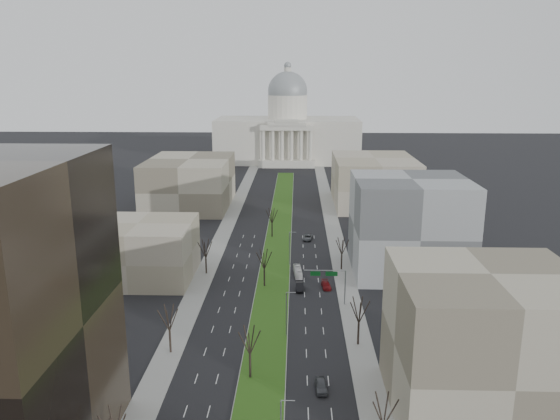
% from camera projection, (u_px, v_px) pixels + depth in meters
% --- Properties ---
extents(ground, '(600.00, 600.00, 0.00)m').
position_uv_depth(ground, '(279.00, 237.00, 168.49)').
color(ground, black).
rests_on(ground, ground).
extents(median, '(8.00, 222.03, 0.20)m').
position_uv_depth(median, '(278.00, 238.00, 167.48)').
color(median, '#999993').
rests_on(median, ground).
extents(sidewalk_left, '(5.00, 330.00, 0.15)m').
position_uv_depth(sidewalk_left, '(210.00, 264.00, 144.78)').
color(sidewalk_left, gray).
rests_on(sidewalk_left, ground).
extents(sidewalk_right, '(5.00, 330.00, 0.15)m').
position_uv_depth(sidewalk_right, '(342.00, 265.00, 143.72)').
color(sidewalk_right, gray).
rests_on(sidewalk_right, ground).
extents(capitol, '(80.00, 46.00, 55.00)m').
position_uv_depth(capitol, '(287.00, 132.00, 309.39)').
color(capitol, beige).
rests_on(capitol, ground).
extents(building_beige_left, '(26.00, 22.00, 14.00)m').
position_uv_depth(building_beige_left, '(140.00, 251.00, 133.86)').
color(building_beige_left, tan).
rests_on(building_beige_left, ground).
extents(building_tan_right, '(26.00, 24.00, 22.00)m').
position_uv_depth(building_tan_right, '(484.00, 345.00, 79.53)').
color(building_tan_right, '#79705D').
rests_on(building_tan_right, ground).
extents(building_grey_right, '(28.00, 26.00, 24.00)m').
position_uv_depth(building_grey_right, '(409.00, 226.00, 137.38)').
color(building_grey_right, slate).
rests_on(building_grey_right, ground).
extents(building_far_left, '(30.00, 40.00, 18.00)m').
position_uv_depth(building_far_left, '(190.00, 183.00, 206.09)').
color(building_far_left, '#79705D').
rests_on(building_far_left, ground).
extents(building_far_right, '(30.00, 40.00, 18.00)m').
position_uv_depth(building_far_right, '(374.00, 181.00, 208.81)').
color(building_far_right, tan).
rests_on(building_far_right, ground).
extents(tree_left_mid, '(5.40, 5.40, 9.72)m').
position_uv_depth(tree_left_mid, '(169.00, 317.00, 97.54)').
color(tree_left_mid, black).
rests_on(tree_left_mid, ground).
extents(tree_left_far, '(5.28, 5.28, 9.50)m').
position_uv_depth(tree_left_far, '(206.00, 248.00, 136.33)').
color(tree_left_far, black).
rests_on(tree_left_far, ground).
extents(tree_right_near, '(5.16, 5.16, 9.29)m').
position_uv_depth(tree_right_near, '(384.00, 410.00, 71.38)').
color(tree_right_near, black).
rests_on(tree_right_near, ground).
extents(tree_right_mid, '(5.52, 5.52, 9.94)m').
position_uv_depth(tree_right_mid, '(359.00, 310.00, 100.33)').
color(tree_right_mid, black).
rests_on(tree_right_mid, ground).
extents(tree_right_far, '(5.04, 5.04, 9.07)m').
position_uv_depth(tree_right_far, '(342.00, 246.00, 139.24)').
color(tree_right_far, black).
rests_on(tree_right_far, ground).
extents(tree_median_a, '(5.40, 5.40, 9.72)m').
position_uv_depth(tree_median_a, '(250.00, 340.00, 89.33)').
color(tree_median_a, black).
rests_on(tree_median_a, ground).
extents(tree_median_b, '(5.40, 5.40, 9.72)m').
position_uv_depth(tree_median_b, '(264.00, 259.00, 128.08)').
color(tree_median_b, black).
rests_on(tree_median_b, ground).
extents(tree_median_c, '(5.40, 5.40, 9.72)m').
position_uv_depth(tree_median_c, '(272.00, 215.00, 166.83)').
color(tree_median_c, black).
rests_on(tree_median_c, ground).
extents(streetlamp_median_b, '(1.90, 0.20, 9.16)m').
position_uv_depth(streetlamp_median_b, '(287.00, 313.00, 104.22)').
color(streetlamp_median_b, gray).
rests_on(streetlamp_median_b, ground).
extents(streetlamp_median_c, '(1.90, 0.20, 9.16)m').
position_uv_depth(streetlamp_median_c, '(290.00, 248.00, 142.97)').
color(streetlamp_median_c, gray).
rests_on(streetlamp_median_c, ground).
extents(mast_arm_signs, '(9.12, 0.24, 8.09)m').
position_uv_depth(mast_arm_signs, '(333.00, 279.00, 118.17)').
color(mast_arm_signs, gray).
rests_on(mast_arm_signs, ground).
extents(car_grey_near, '(2.17, 4.86, 1.62)m').
position_uv_depth(car_grey_near, '(321.00, 385.00, 87.40)').
color(car_grey_near, '#44464B').
rests_on(car_grey_near, ground).
extents(car_black, '(1.81, 5.08, 1.67)m').
position_uv_depth(car_black, '(300.00, 287.00, 127.60)').
color(car_black, black).
rests_on(car_black, ground).
extents(car_red, '(2.49, 5.07, 1.42)m').
position_uv_depth(car_red, '(326.00, 285.00, 128.78)').
color(car_red, '#620D10').
rests_on(car_red, ground).
extents(car_grey_far, '(3.25, 5.64, 1.48)m').
position_uv_depth(car_grey_far, '(308.00, 238.00, 165.65)').
color(car_grey_far, '#515459').
rests_on(car_grey_far, ground).
extents(box_van, '(2.34, 7.53, 2.07)m').
position_uv_depth(box_van, '(298.00, 272.00, 136.63)').
color(box_van, white).
rests_on(box_van, ground).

